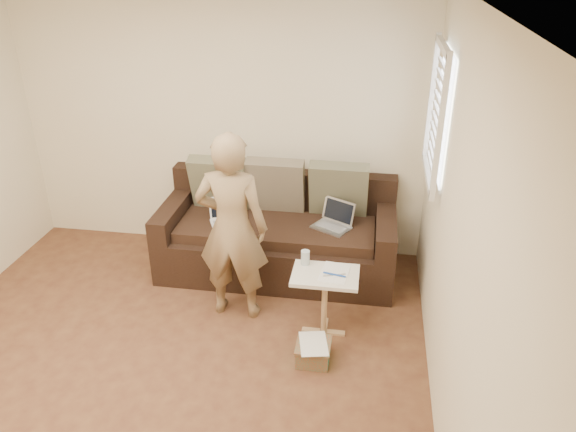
# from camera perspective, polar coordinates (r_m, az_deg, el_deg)

# --- Properties ---
(floor) EXTENTS (4.50, 4.50, 0.00)m
(floor) POSITION_cam_1_polar(r_m,az_deg,el_deg) (4.26, -14.32, -17.22)
(floor) COLOR #4E2A1D
(floor) RESTS_ON ground
(ceiling) EXTENTS (4.50, 4.50, 0.00)m
(ceiling) POSITION_cam_1_polar(r_m,az_deg,el_deg) (3.14, -19.92, 19.77)
(ceiling) COLOR white
(ceiling) RESTS_ON wall_back
(wall_back) EXTENTS (4.00, 0.00, 4.00)m
(wall_back) POSITION_cam_1_polar(r_m,az_deg,el_deg) (5.46, -7.02, 9.45)
(wall_back) COLOR beige
(wall_back) RESTS_ON ground
(wall_right) EXTENTS (0.00, 4.50, 4.50)m
(wall_right) POSITION_cam_1_polar(r_m,az_deg,el_deg) (3.24, 17.44, -4.22)
(wall_right) COLOR beige
(wall_right) RESTS_ON ground
(window_blinds) EXTENTS (0.12, 0.88, 1.08)m
(window_blinds) POSITION_cam_1_polar(r_m,az_deg,el_deg) (4.46, 15.21, 10.16)
(window_blinds) COLOR white
(window_blinds) RESTS_ON wall_right
(sofa) EXTENTS (2.20, 0.95, 0.85)m
(sofa) POSITION_cam_1_polar(r_m,az_deg,el_deg) (5.24, -1.13, -1.53)
(sofa) COLOR black
(sofa) RESTS_ON ground
(pillow_left) EXTENTS (0.55, 0.29, 0.57)m
(pillow_left) POSITION_cam_1_polar(r_m,az_deg,el_deg) (5.39, -7.09, 3.40)
(pillow_left) COLOR #565841
(pillow_left) RESTS_ON sofa
(pillow_mid) EXTENTS (0.55, 0.27, 0.57)m
(pillow_mid) POSITION_cam_1_polar(r_m,az_deg,el_deg) (5.29, -1.27, 3.16)
(pillow_mid) COLOR brown
(pillow_mid) RESTS_ON sofa
(pillow_right) EXTENTS (0.55, 0.28, 0.57)m
(pillow_right) POSITION_cam_1_polar(r_m,az_deg,el_deg) (5.22, 5.24, 2.74)
(pillow_right) COLOR #565841
(pillow_right) RESTS_ON sofa
(laptop_silver) EXTENTS (0.40, 0.37, 0.22)m
(laptop_silver) POSITION_cam_1_polar(r_m,az_deg,el_deg) (5.09, 4.46, -1.26)
(laptop_silver) COLOR #B7BABC
(laptop_silver) RESTS_ON sofa
(laptop_white) EXTENTS (0.39, 0.35, 0.23)m
(laptop_white) POSITION_cam_1_polar(r_m,az_deg,el_deg) (5.18, -6.14, -0.81)
(laptop_white) COLOR white
(laptop_white) RESTS_ON sofa
(person) EXTENTS (0.60, 0.42, 1.63)m
(person) POSITION_cam_1_polar(r_m,az_deg,el_deg) (4.48, -5.79, -1.24)
(person) COLOR olive
(person) RESTS_ON ground
(side_table) EXTENTS (0.52, 0.36, 0.57)m
(side_table) POSITION_cam_1_polar(r_m,az_deg,el_deg) (4.48, 3.77, -9.05)
(side_table) COLOR silver
(side_table) RESTS_ON ground
(drinking_glass) EXTENTS (0.07, 0.07, 0.12)m
(drinking_glass) POSITION_cam_1_polar(r_m,az_deg,el_deg) (4.40, 1.79, -4.31)
(drinking_glass) COLOR silver
(drinking_glass) RESTS_ON side_table
(scissors) EXTENTS (0.19, 0.12, 0.02)m
(scissors) POSITION_cam_1_polar(r_m,az_deg,el_deg) (4.30, 4.81, -6.06)
(scissors) COLOR silver
(scissors) RESTS_ON side_table
(paper_on_table) EXTENTS (0.25, 0.33, 0.00)m
(paper_on_table) POSITION_cam_1_polar(r_m,az_deg,el_deg) (4.34, 4.82, -5.85)
(paper_on_table) COLOR white
(paper_on_table) RESTS_ON side_table
(striped_box) EXTENTS (0.26, 0.26, 0.17)m
(striped_box) POSITION_cam_1_polar(r_m,az_deg,el_deg) (4.34, 2.62, -13.84)
(striped_box) COLOR #BE391C
(striped_box) RESTS_ON ground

